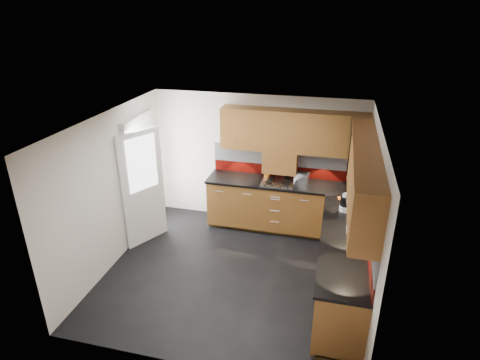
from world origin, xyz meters
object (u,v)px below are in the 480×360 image
(gas_hob, at_px, (278,182))
(food_processor, at_px, (345,203))
(utensil_pot, at_px, (267,173))
(toaster, at_px, (302,177))

(gas_hob, bearing_deg, food_processor, -35.09)
(gas_hob, height_order, utensil_pot, utensil_pot)
(utensil_pot, distance_m, food_processor, 1.67)
(utensil_pot, bearing_deg, gas_hob, -34.87)
(utensil_pot, bearing_deg, toaster, -2.32)
(toaster, relative_size, food_processor, 0.95)
(toaster, height_order, food_processor, food_processor)
(gas_hob, xyz_separation_m, toaster, (0.40, 0.13, 0.07))
(utensil_pot, relative_size, toaster, 1.52)
(utensil_pot, distance_m, toaster, 0.62)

